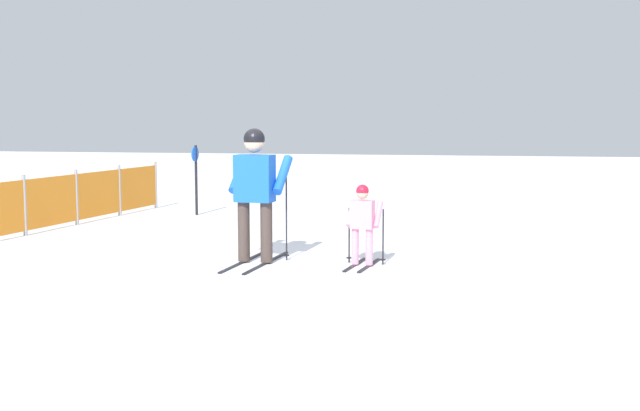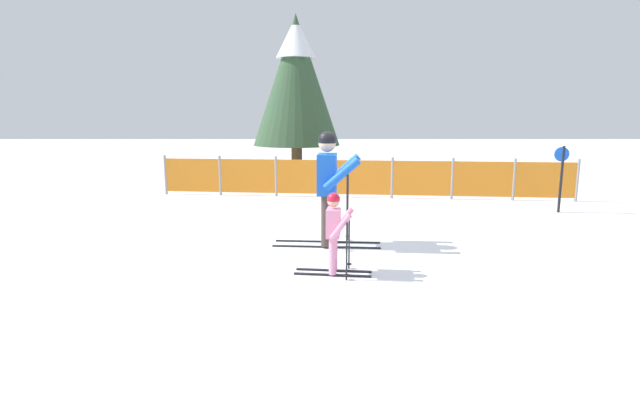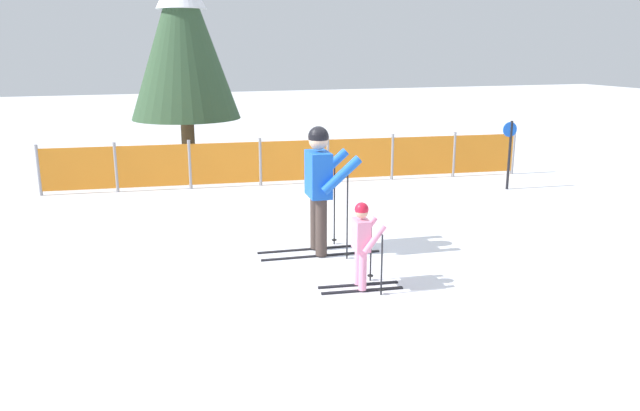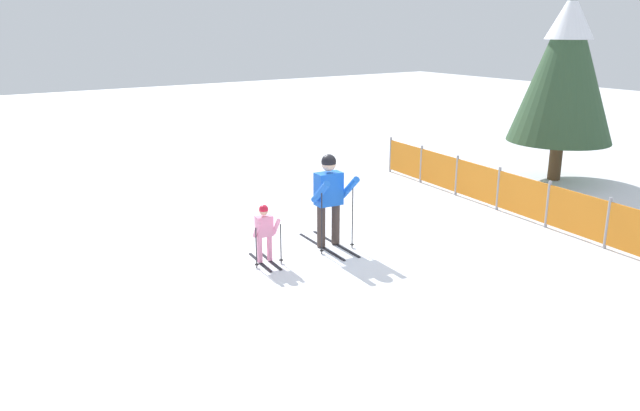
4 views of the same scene
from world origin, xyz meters
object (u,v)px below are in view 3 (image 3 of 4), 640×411
object	(u,v)px
safety_fence	(294,161)
conifer_far	(183,35)
trail_marker	(510,147)
skier_child	(362,240)
skier_adult	(320,179)

from	to	relation	value
safety_fence	conifer_far	distance (m)	4.51
conifer_far	safety_fence	bearing A→B (deg)	-63.92
trail_marker	conifer_far	bearing A→B (deg)	136.43
safety_fence	skier_child	bearing A→B (deg)	-98.26
skier_adult	conifer_far	world-z (taller)	conifer_far
skier_child	conifer_far	distance (m)	9.30
skier_adult	safety_fence	bearing A→B (deg)	82.98
skier_adult	skier_child	distance (m)	1.41
skier_adult	safety_fence	size ratio (longest dim) A/B	0.18
conifer_far	skier_adult	bearing A→B (deg)	-83.88
conifer_far	trail_marker	size ratio (longest dim) A/B	3.60
skier_adult	trail_marker	distance (m)	5.22
skier_adult	safety_fence	xyz separation A→B (m)	(0.85, 4.21, -0.53)
safety_fence	conifer_far	size ratio (longest dim) A/B	2.01
conifer_far	trail_marker	bearing A→B (deg)	-43.57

